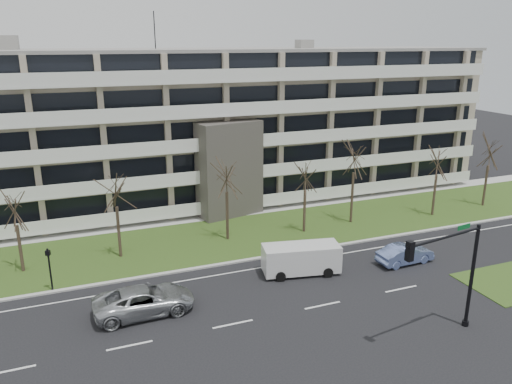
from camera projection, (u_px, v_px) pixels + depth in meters
name	position (u px, v px, depth m)	size (l,w,h in m)	color
ground	(322.00, 305.00, 31.59)	(160.00, 160.00, 0.00)	black
grass_verge	(250.00, 234.00, 43.16)	(90.00, 10.00, 0.06)	#33511B
curb	(273.00, 256.00, 38.70)	(90.00, 0.35, 0.12)	#B2B2AD
sidewalk	(230.00, 214.00, 48.06)	(90.00, 2.00, 0.08)	#B2B2AD
lane_edge_line	(281.00, 264.00, 37.38)	(90.00, 0.12, 0.01)	white
apartment_building	(208.00, 125.00, 51.93)	(60.50, 15.10, 18.75)	tan
silver_pickup	(144.00, 300.00, 30.48)	(2.82, 6.12, 1.70)	#B3B6BA
blue_sedan	(405.00, 254.00, 37.39)	(1.55, 4.43, 1.46)	#7B92D6
white_van	(302.00, 257.00, 35.65)	(5.77, 3.04, 2.13)	silver
traffic_signal	(452.00, 266.00, 27.23)	(5.64, 1.19, 6.58)	black
pedestrian_signal	(49.00, 264.00, 32.84)	(0.35, 0.31, 3.08)	black
tree_1	(14.00, 207.00, 34.77)	(3.20, 3.20, 6.40)	#382B21
tree_2	(115.00, 187.00, 37.00)	(3.65, 3.65, 7.31)	#382B21
tree_3	(226.00, 173.00, 40.37)	(3.72, 3.72, 7.44)	#382B21
tree_4	(306.00, 173.00, 42.18)	(3.41, 3.41, 6.83)	#382B21
tree_5	(355.00, 153.00, 44.05)	(4.23, 4.23, 8.46)	#382B21
tree_6	(438.00, 159.00, 46.23)	(3.57, 3.57, 7.14)	#382B21
tree_7	(490.00, 149.00, 48.87)	(3.77, 3.77, 7.54)	#382B21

